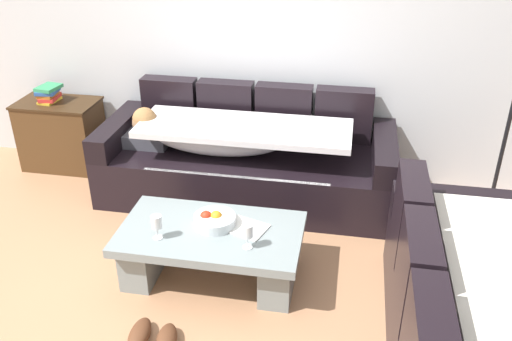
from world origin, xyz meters
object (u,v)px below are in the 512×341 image
Objects in this scene: fruit_bowl at (214,220)px; side_cabinet at (62,134)px; coffee_table at (211,248)px; wine_glass_near_left at (156,223)px; pair_of_shoes at (153,338)px; open_magazine at (245,228)px; book_stack_on_cabinet at (49,93)px; wine_glass_near_right at (247,232)px; couch_along_wall at (242,160)px; couch_near_window at (480,328)px.

fruit_bowl is 0.39× the size of side_cabinet.
side_cabinet is at bearing 142.62° from coffee_table.
wine_glass_near_left reaches higher than pair_of_shoes.
fruit_bowl is 0.21m from open_magazine.
book_stack_on_cabinet is at bearing 165.82° from open_magazine.
coffee_table is at bearing 152.35° from wine_glass_near_right.
book_stack_on_cabinet is (-2.12, 1.51, 0.22)m from wine_glass_near_right.
couch_along_wall is 1.77m from side_cabinet.
couch_along_wall is 1.14m from coffee_table.
wine_glass_near_left reaches higher than fruit_bowl.
wine_glass_near_left is 0.59× the size of open_magazine.
wine_glass_near_right is at bearing 0.49° from wine_glass_near_left.
couch_along_wall is 10.25× the size of book_stack_on_cabinet.
book_stack_on_cabinet is at bearing 172.97° from couch_along_wall.
couch_along_wall is at bearing 120.79° from open_magazine.
coffee_table is 7.23× the size of wine_glass_near_right.
fruit_bowl is at bearing 80.87° from coffee_table.
pair_of_shoes is (-0.19, -0.66, -0.19)m from coffee_table.
couch_near_window is 1.70m from coffee_table.
wine_glass_near_right is at bearing -37.85° from fruit_bowl.
side_cabinet is (-2.06, 1.51, -0.17)m from wine_glass_near_right.
wine_glass_near_left is 0.52× the size of pair_of_shoes.
wine_glass_near_left is (-0.31, -0.15, 0.26)m from coffee_table.
side_cabinet is at bearing 128.28° from pair_of_shoes.
fruit_bowl is at bearing 142.15° from wine_glass_near_right.
side_cabinet reaches higher than wine_glass_near_right.
coffee_table is 3.76× the size of pair_of_shoes.
coffee_table reaches higher than pair_of_shoes.
coffee_table is 0.72m from pair_of_shoes.
side_cabinet is (-1.79, 1.30, -0.10)m from fruit_bowl.
couch_along_wall reaches higher than side_cabinet.
wine_glass_near_right is 0.24m from open_magazine.
couch_near_window is 3.96m from book_stack_on_cabinet.
fruit_bowl is at bearing -35.94° from side_cabinet.
couch_near_window is at bearing -21.51° from fruit_bowl.
wine_glass_near_right is at bearing -35.43° from book_stack_on_cabinet.
wine_glass_near_right is 0.59× the size of open_magazine.
wine_glass_near_left is 2.17m from book_stack_on_cabinet.
wine_glass_near_left is (-1.90, 0.41, 0.16)m from couch_near_window.
couch_along_wall is at bearing -7.03° from book_stack_on_cabinet.
wine_glass_near_left is at bearing -179.51° from wine_glass_near_right.
coffee_table is 0.19m from fruit_bowl.
couch_along_wall is 1.87m from book_stack_on_cabinet.
side_cabinet reaches higher than coffee_table.
couch_near_window is 1.95m from wine_glass_near_left.
couch_near_window reaches higher than book_stack_on_cabinet.
couch_along_wall is 1.19× the size of couch_near_window.
fruit_bowl reaches higher than coffee_table.
pair_of_shoes is (-0.16, -1.80, -0.28)m from couch_along_wall.
pair_of_shoes is at bearing -51.72° from side_cabinet.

